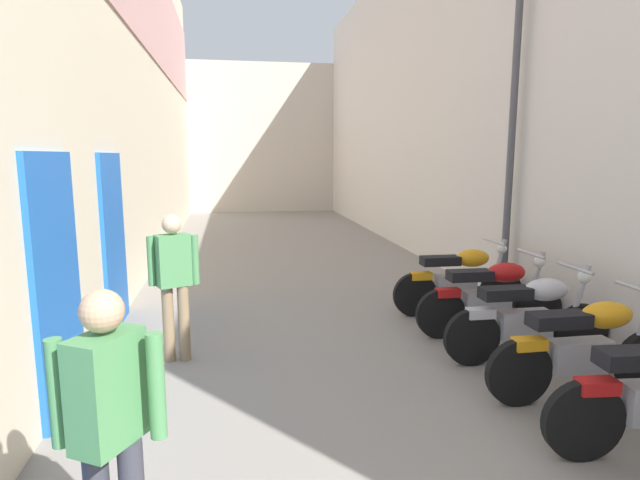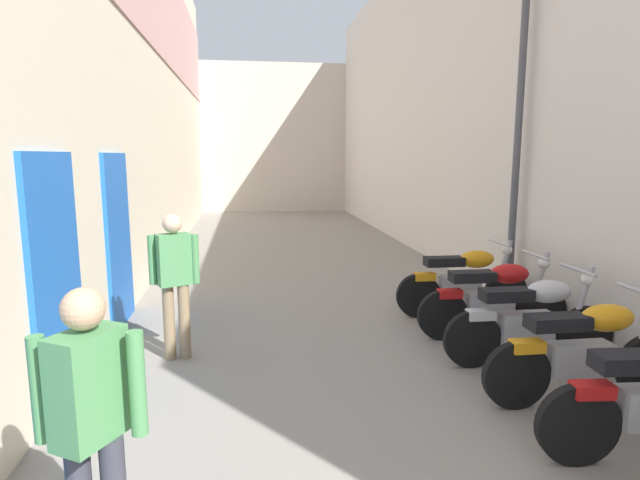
{
  "view_description": "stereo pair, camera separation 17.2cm",
  "coord_description": "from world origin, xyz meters",
  "px_view_note": "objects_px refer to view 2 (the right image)",
  "views": [
    {
      "loc": [
        -1.26,
        1.05,
        2.17
      ],
      "look_at": [
        -0.31,
        6.49,
        1.26
      ],
      "focal_mm": 28.9,
      "sensor_mm": 36.0,
      "label": 1
    },
    {
      "loc": [
        -1.09,
        1.03,
        2.17
      ],
      "look_at": [
        -0.31,
        6.49,
        1.26
      ],
      "focal_mm": 28.9,
      "sensor_mm": 36.0,
      "label": 2
    }
  ],
  "objects_px": {
    "motorcycle_eighth": "(464,280)",
    "motorcycle_fifth": "(586,349)",
    "motorcycle_seventh": "(494,297)",
    "pedestrian_mid_alley": "(92,420)",
    "pedestrian_further_down": "(175,276)",
    "motorcycle_sixth": "(531,318)",
    "street_lamp": "(513,108)"
  },
  "relations": [
    {
      "from": "motorcycle_eighth",
      "to": "pedestrian_mid_alley",
      "type": "distance_m",
      "value": 5.47
    },
    {
      "from": "motorcycle_sixth",
      "to": "street_lamp",
      "type": "height_order",
      "value": "street_lamp"
    },
    {
      "from": "pedestrian_further_down",
      "to": "pedestrian_mid_alley",
      "type": "bearing_deg",
      "value": -89.77
    },
    {
      "from": "motorcycle_eighth",
      "to": "pedestrian_further_down",
      "type": "xyz_separation_m",
      "value": [
        -3.67,
        -1.01,
        0.42
      ]
    },
    {
      "from": "pedestrian_further_down",
      "to": "motorcycle_fifth",
      "type": "bearing_deg",
      "value": -23.08
    },
    {
      "from": "motorcycle_sixth",
      "to": "pedestrian_mid_alley",
      "type": "height_order",
      "value": "pedestrian_mid_alley"
    },
    {
      "from": "motorcycle_fifth",
      "to": "motorcycle_sixth",
      "type": "distance_m",
      "value": 0.88
    },
    {
      "from": "pedestrian_further_down",
      "to": "motorcycle_sixth",
      "type": "bearing_deg",
      "value": -10.49
    },
    {
      "from": "motorcycle_seventh",
      "to": "street_lamp",
      "type": "relative_size",
      "value": 0.39
    },
    {
      "from": "motorcycle_eighth",
      "to": "motorcycle_fifth",
      "type": "bearing_deg",
      "value": -90.0
    },
    {
      "from": "motorcycle_seventh",
      "to": "motorcycle_eighth",
      "type": "relative_size",
      "value": 1.0
    },
    {
      "from": "motorcycle_seventh",
      "to": "pedestrian_mid_alley",
      "type": "height_order",
      "value": "pedestrian_mid_alley"
    },
    {
      "from": "motorcycle_fifth",
      "to": "pedestrian_mid_alley",
      "type": "xyz_separation_m",
      "value": [
        -3.66,
        -1.47,
        0.42
      ]
    },
    {
      "from": "motorcycle_fifth",
      "to": "motorcycle_seventh",
      "type": "distance_m",
      "value": 1.69
    },
    {
      "from": "motorcycle_eighth",
      "to": "motorcycle_sixth",
      "type": "bearing_deg",
      "value": -90.0
    },
    {
      "from": "pedestrian_mid_alley",
      "to": "pedestrian_further_down",
      "type": "distance_m",
      "value": 3.04
    },
    {
      "from": "motorcycle_eighth",
      "to": "pedestrian_mid_alley",
      "type": "relative_size",
      "value": 1.18
    },
    {
      "from": "pedestrian_mid_alley",
      "to": "street_lamp",
      "type": "relative_size",
      "value": 0.33
    },
    {
      "from": "motorcycle_seventh",
      "to": "pedestrian_mid_alley",
      "type": "relative_size",
      "value": 1.18
    },
    {
      "from": "pedestrian_further_down",
      "to": "motorcycle_seventh",
      "type": "bearing_deg",
      "value": 2.04
    },
    {
      "from": "pedestrian_mid_alley",
      "to": "pedestrian_further_down",
      "type": "relative_size",
      "value": 1.0
    },
    {
      "from": "motorcycle_fifth",
      "to": "motorcycle_eighth",
      "type": "relative_size",
      "value": 1.0
    },
    {
      "from": "motorcycle_sixth",
      "to": "motorcycle_eighth",
      "type": "distance_m",
      "value": 1.69
    },
    {
      "from": "pedestrian_mid_alley",
      "to": "motorcycle_eighth",
      "type": "bearing_deg",
      "value": 47.87
    },
    {
      "from": "motorcycle_fifth",
      "to": "street_lamp",
      "type": "distance_m",
      "value": 3.7
    },
    {
      "from": "motorcycle_eighth",
      "to": "street_lamp",
      "type": "bearing_deg",
      "value": 19.15
    },
    {
      "from": "motorcycle_eighth",
      "to": "street_lamp",
      "type": "xyz_separation_m",
      "value": [
        0.7,
        0.24,
        2.3
      ]
    },
    {
      "from": "motorcycle_seventh",
      "to": "pedestrian_further_down",
      "type": "height_order",
      "value": "pedestrian_further_down"
    },
    {
      "from": "motorcycle_sixth",
      "to": "pedestrian_further_down",
      "type": "height_order",
      "value": "pedestrian_further_down"
    },
    {
      "from": "pedestrian_mid_alley",
      "to": "motorcycle_fifth",
      "type": "bearing_deg",
      "value": 21.91
    },
    {
      "from": "pedestrian_mid_alley",
      "to": "street_lamp",
      "type": "distance_m",
      "value": 6.4
    },
    {
      "from": "motorcycle_sixth",
      "to": "motorcycle_seventh",
      "type": "distance_m",
      "value": 0.81
    }
  ]
}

